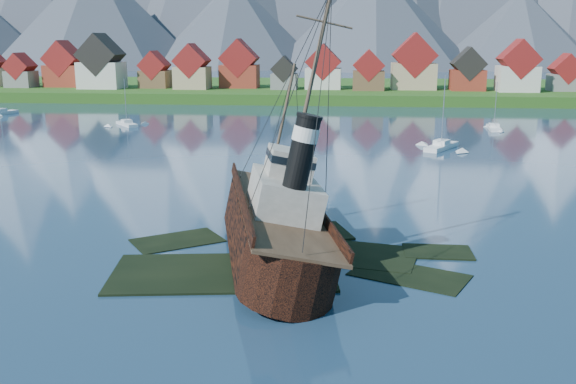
# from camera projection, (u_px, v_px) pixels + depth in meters

# --- Properties ---
(ground) EXTENTS (1400.00, 1400.00, 0.00)m
(ground) POSITION_uv_depth(u_px,v_px,m) (263.00, 266.00, 53.71)
(ground) COLOR #1B344D
(ground) RESTS_ON ground
(shoal) EXTENTS (31.71, 21.24, 1.14)m
(shoal) POSITION_uv_depth(u_px,v_px,m) (287.00, 262.00, 55.70)
(shoal) COLOR black
(shoal) RESTS_ON ground
(shore_bank) EXTENTS (600.00, 80.00, 3.20)m
(shore_bank) POSITION_uv_depth(u_px,v_px,m) (331.00, 94.00, 218.18)
(shore_bank) COLOR #1C4915
(shore_bank) RESTS_ON ground
(seawall) EXTENTS (600.00, 2.50, 2.00)m
(seawall) POSITION_uv_depth(u_px,v_px,m) (327.00, 105.00, 181.41)
(seawall) COLOR #3F3D38
(seawall) RESTS_ON ground
(town) EXTENTS (250.96, 16.69, 17.30)m
(town) POSITION_uv_depth(u_px,v_px,m) (224.00, 69.00, 202.00)
(town) COLOR maroon
(town) RESTS_ON ground
(tugboat_wreck) EXTENTS (7.04, 30.33, 24.04)m
(tugboat_wreck) POSITION_uv_depth(u_px,v_px,m) (270.00, 219.00, 56.71)
(tugboat_wreck) COLOR black
(tugboat_wreck) RESTS_ON ground
(sailboat_c) EXTENTS (6.87, 7.81, 10.77)m
(sailboat_c) POSITION_uv_depth(u_px,v_px,m) (127.00, 124.00, 139.78)
(sailboat_c) COLOR silver
(sailboat_c) RESTS_ON ground
(sailboat_d) EXTENTS (6.91, 9.55, 13.16)m
(sailboat_d) POSITION_uv_depth(u_px,v_px,m) (441.00, 147.00, 110.28)
(sailboat_d) COLOR silver
(sailboat_d) RESTS_ON ground
(sailboat_e) EXTENTS (2.89, 8.95, 10.21)m
(sailboat_e) POSITION_uv_depth(u_px,v_px,m) (494.00, 128.00, 133.88)
(sailboat_e) COLOR silver
(sailboat_e) RESTS_ON ground
(sailboat_f) EXTENTS (5.05, 10.15, 12.55)m
(sailboat_f) POSITION_uv_depth(u_px,v_px,m) (0.00, 114.00, 159.53)
(sailboat_f) COLOR silver
(sailboat_f) RESTS_ON ground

